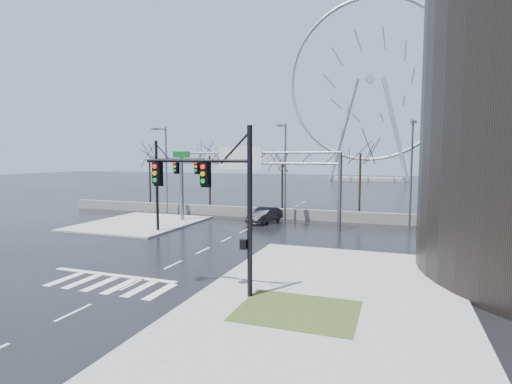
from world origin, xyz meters
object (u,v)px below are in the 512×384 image
at_px(signal_mast_near, 222,194).
at_px(sign_gantry, 251,172).
at_px(car, 265,215).
at_px(signal_mast_far, 168,177).
at_px(ferris_wheel, 370,86).

xyz_separation_m(signal_mast_near, sign_gantry, (-5.52, 19.00, 0.31)).
height_order(signal_mast_near, car, signal_mast_near).
relative_size(signal_mast_near, sign_gantry, 0.49).
bearing_deg(signal_mast_near, car, 102.91).
distance_m(signal_mast_near, sign_gantry, 19.79).
height_order(signal_mast_near, signal_mast_far, same).
xyz_separation_m(signal_mast_near, ferris_wheel, (-0.14, 99.04, 21.26)).
bearing_deg(car, signal_mast_near, -64.16).
bearing_deg(signal_mast_near, sign_gantry, 106.19).
distance_m(signal_mast_near, car, 21.81).
relative_size(signal_mast_far, ferris_wheel, 0.16).
distance_m(signal_mast_far, sign_gantry, 8.14).
relative_size(signal_mast_far, sign_gantry, 0.49).
distance_m(signal_mast_near, ferris_wheel, 101.29).
distance_m(signal_mast_near, signal_mast_far, 17.03).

